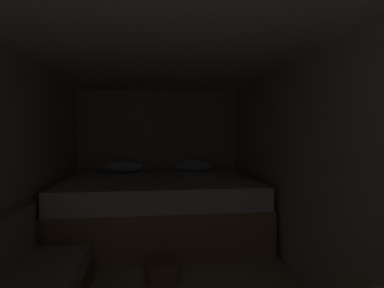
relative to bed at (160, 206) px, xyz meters
name	(u,v)px	position (x,y,z in m)	size (l,w,h in m)	color
wall_back	(159,154)	(0.00, 0.96, 0.63)	(2.62, 0.05, 2.01)	beige
wall_right	(319,171)	(1.29, -1.58, 0.63)	(0.05, 5.04, 2.01)	beige
ceiling_slab	(164,40)	(0.00, -1.58, 1.66)	(2.62, 5.04, 0.05)	white
bed	(160,206)	(0.00, 0.00, 0.00)	(2.40, 1.81, 0.93)	tan
wicker_basket	(163,271)	(-0.01, -1.27, -0.29)	(0.30, 0.30, 0.19)	olive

